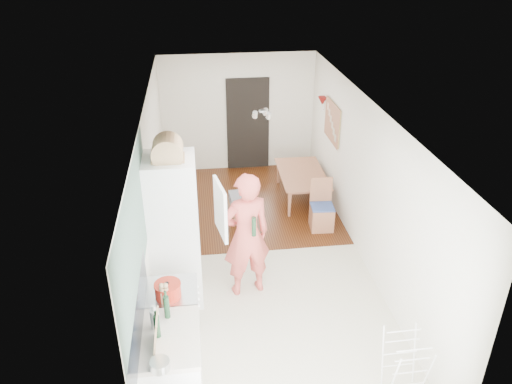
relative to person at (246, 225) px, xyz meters
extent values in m
cube|color=beige|center=(0.30, 0.76, -1.10)|extent=(3.20, 7.00, 0.01)
cube|color=#4F290F|center=(0.30, 2.61, -1.10)|extent=(3.20, 3.30, 0.01)
cube|color=slate|center=(-1.29, -1.24, 0.75)|extent=(0.02, 3.00, 1.30)
cube|color=black|center=(-1.28, -1.79, 0.05)|extent=(0.02, 1.90, 0.50)
cube|color=black|center=(0.50, 4.24, -0.10)|extent=(0.90, 0.04, 2.00)
cube|color=white|center=(-1.00, -1.79, -0.67)|extent=(0.60, 0.90, 0.86)
cube|color=beige|center=(-1.00, -1.79, -0.21)|extent=(0.62, 0.92, 0.06)
cube|color=white|center=(-1.00, -1.04, -0.66)|extent=(0.60, 0.60, 0.88)
cube|color=#B7B7B9|center=(-1.00, -1.04, -0.20)|extent=(0.60, 0.60, 0.04)
cube|color=white|center=(-0.97, -0.02, -0.03)|extent=(0.66, 0.66, 2.15)
cube|color=white|center=(-0.36, -0.32, 0.45)|extent=(0.14, 0.56, 0.70)
cube|color=white|center=(-0.66, -0.02, 0.45)|extent=(0.02, 0.52, 0.66)
cube|color=tan|center=(1.88, 2.66, 0.45)|extent=(0.03, 0.90, 0.70)
cube|color=#9A5C41|center=(1.87, 2.66, 0.45)|extent=(0.00, 0.94, 0.74)
cone|color=maroon|center=(1.84, 3.31, 0.65)|extent=(0.18, 0.18, 0.16)
imported|color=#D7554D|center=(0.00, 0.00, 0.00)|extent=(0.90, 0.69, 2.20)
imported|color=#9A5C41|center=(1.40, 2.68, -0.87)|extent=(0.76, 1.32, 0.46)
cube|color=slate|center=(0.11, 1.90, -0.62)|extent=(0.42, 0.42, 0.18)
cylinder|color=red|center=(-1.02, -1.16, -0.09)|extent=(0.34, 0.34, 0.18)
cylinder|color=#B7B7B9|center=(-1.07, -2.22, -0.13)|extent=(0.20, 0.20, 0.10)
cylinder|color=#1B3C23|center=(0.08, -0.17, 0.07)|extent=(0.06, 0.06, 0.28)
cylinder|color=#1B3C23|center=(-1.11, -1.78, -0.05)|extent=(0.07, 0.07, 0.27)
cylinder|color=#1B3C23|center=(-1.02, -1.50, -0.04)|extent=(0.06, 0.06, 0.28)
cylinder|color=silver|center=(-1.14, -1.65, -0.07)|extent=(0.11, 0.11, 0.23)
cylinder|color=tan|center=(-1.04, -1.26, -0.08)|extent=(0.07, 0.07, 0.21)
cylinder|color=tan|center=(-1.08, -1.26, -0.08)|extent=(0.07, 0.07, 0.21)
camera|label=1|loc=(-0.60, -5.75, 3.51)|focal=35.00mm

